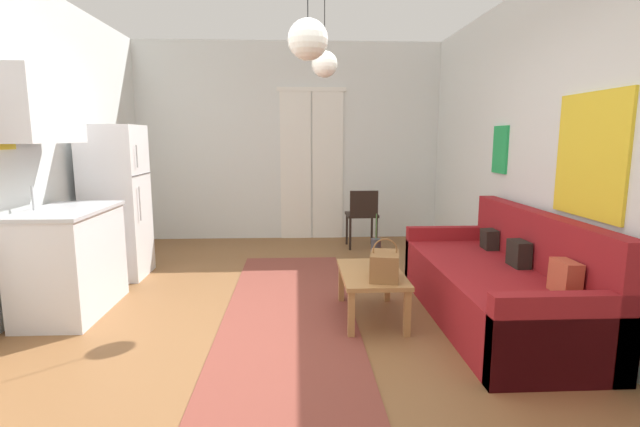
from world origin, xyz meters
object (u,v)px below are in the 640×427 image
object	(u,v)px
couch	(501,287)
handbag	(385,265)
refrigerator	(116,202)
pendant_lamp_far	(325,64)
bamboo_vase	(376,252)
accent_chair	(362,214)
coffee_table	(371,278)
pendant_lamp_near	(308,39)

from	to	relation	value
couch	handbag	bearing A→B (deg)	-175.52
refrigerator	pendant_lamp_far	world-z (taller)	pendant_lamp_far
bamboo_vase	refrigerator	size ratio (longest dim) A/B	0.28
bamboo_vase	refrigerator	xyz separation A→B (m)	(-2.63, 1.14, 0.30)
bamboo_vase	accent_chair	bearing A→B (deg)	84.83
coffee_table	refrigerator	world-z (taller)	refrigerator
couch	handbag	distance (m)	1.02
coffee_table	handbag	world-z (taller)	handbag
pendant_lamp_near	pendant_lamp_far	xyz separation A→B (m)	(0.19, 1.25, 0.03)
bamboo_vase	handbag	world-z (taller)	bamboo_vase
handbag	refrigerator	world-z (taller)	refrigerator
pendant_lamp_near	couch	bearing A→B (deg)	9.67
coffee_table	accent_chair	distance (m)	2.51
couch	refrigerator	bearing A→B (deg)	158.13
pendant_lamp_near	accent_chair	bearing A→B (deg)	74.37
couch	refrigerator	xyz separation A→B (m)	(-3.62, 1.45, 0.53)
couch	accent_chair	world-z (taller)	couch
handbag	accent_chair	xyz separation A→B (m)	(0.20, 2.70, -0.03)
bamboo_vase	coffee_table	bearing A→B (deg)	-109.05
coffee_table	refrigerator	bearing A→B (deg)	152.60
bamboo_vase	pendant_lamp_near	size ratio (longest dim) A/B	0.55
bamboo_vase	pendant_lamp_far	world-z (taller)	pendant_lamp_far
bamboo_vase	pendant_lamp_near	world-z (taller)	pendant_lamp_near
bamboo_vase	pendant_lamp_far	distance (m)	1.85
couch	refrigerator	size ratio (longest dim) A/B	1.33
bamboo_vase	pendant_lamp_far	xyz separation A→B (m)	(-0.41, 0.67, 1.68)
refrigerator	pendant_lamp_near	distance (m)	2.99
accent_chair	pendant_lamp_far	bearing A→B (deg)	67.80
handbag	pendant_lamp_far	world-z (taller)	pendant_lamp_far
couch	accent_chair	distance (m)	2.74
accent_chair	bamboo_vase	bearing A→B (deg)	83.30
refrigerator	accent_chair	distance (m)	3.09
accent_chair	pendant_lamp_near	world-z (taller)	pendant_lamp_near
couch	pendant_lamp_far	xyz separation A→B (m)	(-1.41, 0.98, 1.91)
bamboo_vase	refrigerator	bearing A→B (deg)	156.48
couch	refrigerator	distance (m)	3.94
bamboo_vase	handbag	size ratio (longest dim) A/B	1.33
bamboo_vase	pendant_lamp_far	size ratio (longest dim) A/B	0.57
handbag	couch	bearing A→B (deg)	4.48
couch	bamboo_vase	size ratio (longest dim) A/B	4.74
accent_chair	handbag	bearing A→B (deg)	84.16
couch	pendant_lamp_near	xyz separation A→B (m)	(-1.59, -0.27, 1.88)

